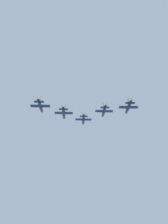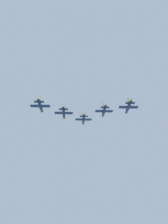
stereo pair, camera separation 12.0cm
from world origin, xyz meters
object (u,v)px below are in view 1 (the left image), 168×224
object	(u,v)px
jet_lead	(83,120)
jet_left_wingman	(64,113)
jet_left_outer	(40,106)
jet_right_outer	(128,107)
jet_right_wingman	(104,111)

from	to	relation	value
jet_lead	jet_left_wingman	world-z (taller)	jet_lead
jet_left_wingman	jet_left_outer	world-z (taller)	jet_left_wingman
jet_lead	jet_left_wingman	xyz separation A→B (m)	(-18.76, 2.29, -1.23)
jet_lead	jet_right_outer	xyz separation A→B (m)	(-10.56, -36.30, -3.14)
jet_lead	jet_left_outer	xyz separation A→B (m)	(-37.53, 4.57, -2.88)
jet_right_outer	jet_left_wingman	bearing A→B (deg)	69.00
jet_right_outer	jet_left_outer	bearing A→B (deg)	90.41
jet_lead	jet_right_outer	distance (m)	37.93
jet_lead	jet_right_wingman	distance (m)	18.90
jet_lead	jet_left_wingman	distance (m)	18.94
jet_left_wingman	jet_left_outer	size ratio (longest dim) A/B	1.01
jet_left_wingman	jet_right_outer	size ratio (longest dim) A/B	1.02
jet_left_wingman	jet_left_outer	xyz separation A→B (m)	(-18.76, 2.28, -1.65)
jet_left_wingman	jet_right_wingman	world-z (taller)	jet_right_wingman
jet_right_wingman	jet_left_wingman	bearing A→B (deg)	89.17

